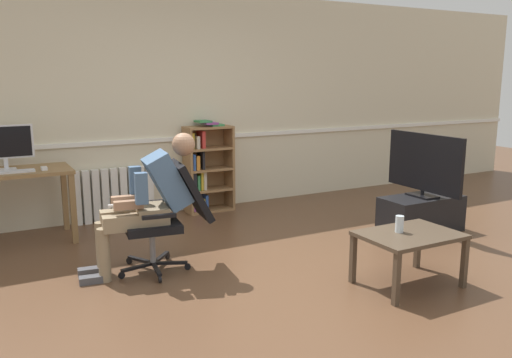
{
  "coord_description": "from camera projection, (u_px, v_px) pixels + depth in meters",
  "views": [
    {
      "loc": [
        -2.21,
        -3.51,
        1.68
      ],
      "look_at": [
        0.15,
        0.85,
        0.7
      ],
      "focal_mm": 36.56,
      "sensor_mm": 36.0,
      "label": 1
    }
  ],
  "objects": [
    {
      "name": "bookshelf",
      "position": [
        205.0,
        169.0,
        6.52
      ],
      "size": [
        0.59,
        0.29,
        1.15
      ],
      "color": "olive",
      "rests_on": "ground_plane"
    },
    {
      "name": "tv_screen",
      "position": [
        424.0,
        164.0,
        5.59
      ],
      "size": [
        0.2,
        1.03,
        0.68
      ],
      "rotation": [
        0.0,
        0.0,
        1.56
      ],
      "color": "black",
      "rests_on": "tv_stand"
    },
    {
      "name": "imac_monitor",
      "position": [
        4.0,
        144.0,
        5.2
      ],
      "size": [
        0.55,
        0.14,
        0.45
      ],
      "color": "silver",
      "rests_on": "computer_desk"
    },
    {
      "name": "radiator",
      "position": [
        115.0,
        194.0,
        6.13
      ],
      "size": [
        0.93,
        0.08,
        0.63
      ],
      "color": "white",
      "rests_on": "ground_plane"
    },
    {
      "name": "back_wall",
      "position": [
        176.0,
        104.0,
        6.41
      ],
      "size": [
        12.0,
        0.13,
        2.7
      ],
      "color": "beige",
      "rests_on": "ground_plane"
    },
    {
      "name": "computer_desk",
      "position": [
        10.0,
        182.0,
        5.21
      ],
      "size": [
        1.17,
        0.63,
        0.76
      ],
      "color": "olive",
      "rests_on": "ground_plane"
    },
    {
      "name": "person_seated",
      "position": [
        148.0,
        199.0,
        4.46
      ],
      "size": [
        1.04,
        0.43,
        1.2
      ],
      "rotation": [
        0.0,
        0.0,
        -1.69
      ],
      "color": "#937F60",
      "rests_on": "ground_plane"
    },
    {
      "name": "computer_mouse",
      "position": [
        44.0,
        168.0,
        5.23
      ],
      "size": [
        0.06,
        0.1,
        0.03
      ],
      "primitive_type": "cube",
      "color": "white",
      "rests_on": "computer_desk"
    },
    {
      "name": "office_chair",
      "position": [
        170.0,
        212.0,
        4.55
      ],
      "size": [
        0.86,
        0.62,
        0.96
      ],
      "rotation": [
        0.0,
        0.0,
        -1.69
      ],
      "color": "black",
      "rests_on": "ground_plane"
    },
    {
      "name": "coffee_table",
      "position": [
        409.0,
        240.0,
        4.2
      ],
      "size": [
        0.79,
        0.57,
        0.44
      ],
      "color": "#4C3D2D",
      "rests_on": "ground_plane"
    },
    {
      "name": "ground_plane",
      "position": [
        288.0,
        279.0,
        4.39
      ],
      "size": [
        18.0,
        18.0,
        0.0
      ],
      "primitive_type": "plane",
      "color": "brown"
    },
    {
      "name": "tv_stand",
      "position": [
        421.0,
        214.0,
        5.69
      ],
      "size": [
        0.91,
        0.43,
        0.4
      ],
      "color": "black",
      "rests_on": "ground_plane"
    },
    {
      "name": "drinking_glass",
      "position": [
        399.0,
        224.0,
        4.2
      ],
      "size": [
        0.07,
        0.07,
        0.14
      ],
      "primitive_type": "cylinder",
      "color": "silver",
      "rests_on": "coffee_table"
    },
    {
      "name": "keyboard",
      "position": [
        14.0,
        172.0,
        5.08
      ],
      "size": [
        0.37,
        0.12,
        0.02
      ],
      "primitive_type": "cube",
      "color": "silver",
      "rests_on": "computer_desk"
    }
  ]
}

